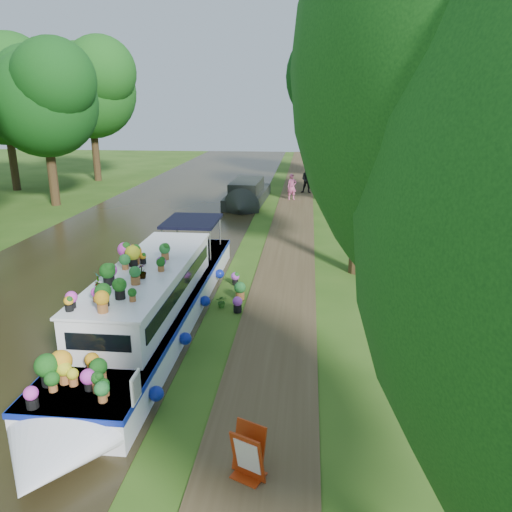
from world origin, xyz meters
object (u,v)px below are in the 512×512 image
(pedestrian_pink, at_px, (292,187))
(pedestrian_dark, at_px, (308,180))
(second_boat, at_px, (247,194))
(sandwich_board, at_px, (248,456))
(plant_boat, at_px, (151,302))

(pedestrian_pink, bearing_deg, pedestrian_dark, 53.10)
(pedestrian_pink, height_order, pedestrian_dark, pedestrian_dark)
(second_boat, bearing_deg, sandwich_board, -80.73)
(sandwich_board, bearing_deg, pedestrian_pink, 115.16)
(second_boat, xyz_separation_m, sandwich_board, (2.92, -23.75, -0.14))
(plant_boat, distance_m, sandwich_board, 6.37)
(sandwich_board, height_order, pedestrian_dark, pedestrian_dark)
(sandwich_board, xyz_separation_m, pedestrian_dark, (0.81, 27.78, 0.52))
(second_boat, bearing_deg, pedestrian_pink, 29.99)
(plant_boat, distance_m, pedestrian_dark, 22.75)
(second_boat, bearing_deg, pedestrian_dark, 49.45)
(pedestrian_pink, bearing_deg, plant_boat, -115.06)
(plant_boat, xyz_separation_m, second_boat, (0.41, 18.33, -0.27))
(sandwich_board, xyz_separation_m, pedestrian_pink, (-0.18, 25.19, 0.42))
(pedestrian_dark, bearing_deg, sandwich_board, -84.42)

